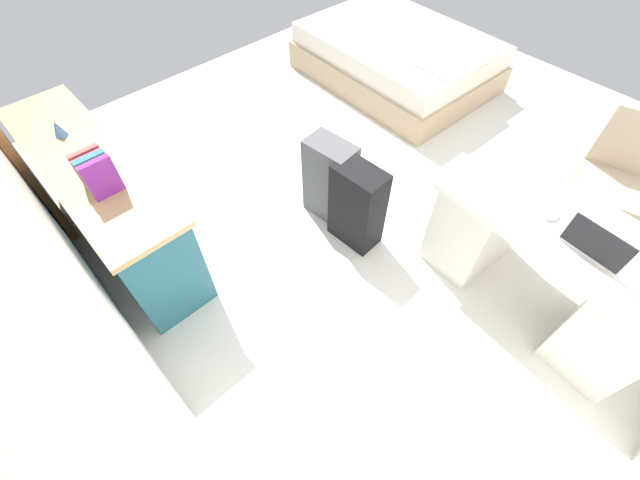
# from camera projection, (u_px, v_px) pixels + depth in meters

# --- Properties ---
(ground_plane) EXTENTS (5.61, 5.61, 0.00)m
(ground_plane) POSITION_uv_depth(u_px,v_px,m) (396.00, 187.00, 3.47)
(ground_plane) COLOR silver
(wall_back) EXTENTS (4.55, 0.10, 2.56)m
(wall_back) POSITION_uv_depth(u_px,v_px,m) (33.00, 239.00, 1.50)
(wall_back) COLOR silver
(wall_back) RESTS_ON ground_plane
(desk) EXTENTS (1.48, 0.76, 0.73)m
(desk) POSITION_uv_depth(u_px,v_px,m) (546.00, 264.00, 2.51)
(desk) COLOR silver
(desk) RESTS_ON ground_plane
(office_chair) EXTENTS (0.57, 0.57, 0.94)m
(office_chair) POSITION_uv_depth(u_px,v_px,m) (609.00, 187.00, 2.87)
(office_chair) COLOR black
(office_chair) RESTS_ON ground_plane
(credenza) EXTENTS (1.80, 0.48, 0.79)m
(credenza) POSITION_uv_depth(u_px,v_px,m) (108.00, 203.00, 2.81)
(credenza) COLOR #235B6B
(credenza) RESTS_ON ground_plane
(bed) EXTENTS (1.95, 1.46, 0.58)m
(bed) POSITION_uv_depth(u_px,v_px,m) (398.00, 58.00, 4.30)
(bed) COLOR tan
(bed) RESTS_ON ground_plane
(suitcase_black) EXTENTS (0.37, 0.24, 0.67)m
(suitcase_black) POSITION_uv_depth(u_px,v_px,m) (357.00, 206.00, 2.88)
(suitcase_black) COLOR black
(suitcase_black) RESTS_ON ground_plane
(suitcase_spare_grey) EXTENTS (0.38, 0.26, 0.67)m
(suitcase_spare_grey) POSITION_uv_depth(u_px,v_px,m) (330.00, 180.00, 3.04)
(suitcase_spare_grey) COLOR #4C4C51
(suitcase_spare_grey) RESTS_ON ground_plane
(laptop) EXTENTS (0.32, 0.24, 0.21)m
(laptop) POSITION_uv_depth(u_px,v_px,m) (597.00, 244.00, 2.11)
(laptop) COLOR #B7B7BC
(laptop) RESTS_ON desk
(computer_mouse) EXTENTS (0.07, 0.10, 0.03)m
(computer_mouse) POSITION_uv_depth(u_px,v_px,m) (553.00, 215.00, 2.28)
(computer_mouse) COLOR white
(computer_mouse) RESTS_ON desk
(book_row) EXTENTS (0.20, 0.17, 0.24)m
(book_row) POSITION_uv_depth(u_px,v_px,m) (97.00, 173.00, 2.27)
(book_row) COLOR #7A2795
(book_row) RESTS_ON credenza
(figurine_small) EXTENTS (0.08, 0.08, 0.11)m
(figurine_small) POSITION_uv_depth(u_px,v_px,m) (58.00, 129.00, 2.60)
(figurine_small) COLOR #4C7FBF
(figurine_small) RESTS_ON credenza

